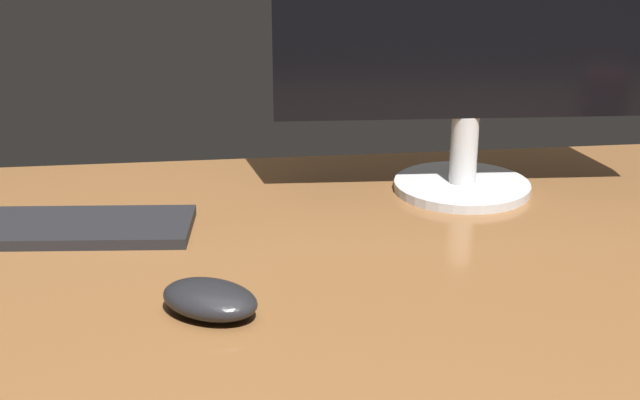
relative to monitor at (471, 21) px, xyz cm
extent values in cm
cube|color=brown|center=(-20.45, -24.64, -23.35)|extent=(140.00, 84.00, 2.00)
cylinder|color=silver|center=(0.00, 0.00, -21.76)|extent=(17.99, 17.99, 1.18)
cylinder|color=silver|center=(0.00, 0.00, -16.62)|extent=(3.57, 3.57, 9.10)
cube|color=black|center=(0.00, 0.00, 2.30)|extent=(49.63, 6.02, 28.73)
cube|color=black|center=(-52.45, -8.43, -21.71)|extent=(35.06, 14.24, 1.27)
ellipsoid|color=black|center=(-33.36, -31.38, -20.75)|extent=(11.90, 11.03, 3.20)
camera|label=1|loc=(-32.17, -108.84, 17.87)|focal=50.31mm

